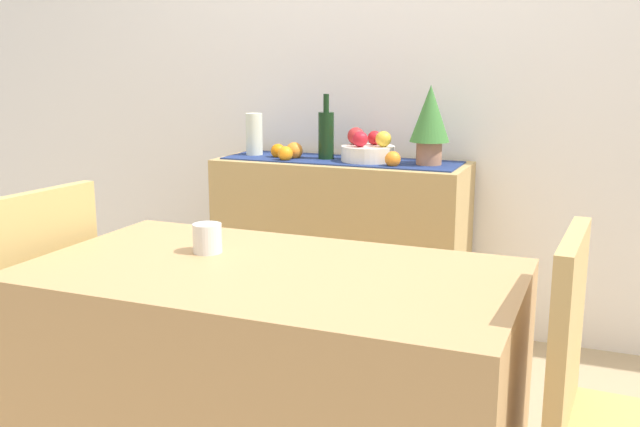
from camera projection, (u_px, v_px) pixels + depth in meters
room_wall_rear at (390, 43)px, 3.34m from camera, size 6.40×0.06×2.70m
sideboard_console at (340, 248)px, 3.36m from camera, size 1.15×0.42×0.83m
table_runner at (341, 160)px, 3.27m from camera, size 1.08×0.32×0.01m
fruit_bowl at (368, 153)px, 3.22m from camera, size 0.24×0.24×0.07m
apple_left at (360, 139)px, 3.16m from camera, size 0.07×0.07×0.07m
apple_center at (356, 136)px, 3.25m from camera, size 0.08×0.08×0.08m
apple_rear at (375, 138)px, 3.24m from camera, size 0.06×0.06×0.06m
apple_right at (383, 139)px, 3.16m from camera, size 0.07×0.07×0.07m
wine_bottle at (326, 135)px, 3.27m from camera, size 0.07×0.07×0.30m
ceramic_vase at (254, 135)px, 3.41m from camera, size 0.08×0.08×0.20m
potted_plant at (430, 120)px, 3.08m from camera, size 0.17×0.17×0.35m
orange_loose_end at (278, 151)px, 3.35m from camera, size 0.07×0.07×0.07m
orange_loose_far at (294, 151)px, 3.32m from camera, size 0.08×0.08×0.08m
orange_loose_mid at (393, 159)px, 3.08m from camera, size 0.07×0.07×0.07m
orange_loose_near_bowl at (285, 154)px, 3.25m from camera, size 0.07×0.07×0.07m
dining_table at (273, 397)px, 1.98m from camera, size 1.30×0.72×0.74m
coffee_cup at (207, 238)px, 2.05m from camera, size 0.08×0.08×0.08m
chair_near_window at (20, 378)px, 2.34m from camera, size 0.44×0.44×0.90m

